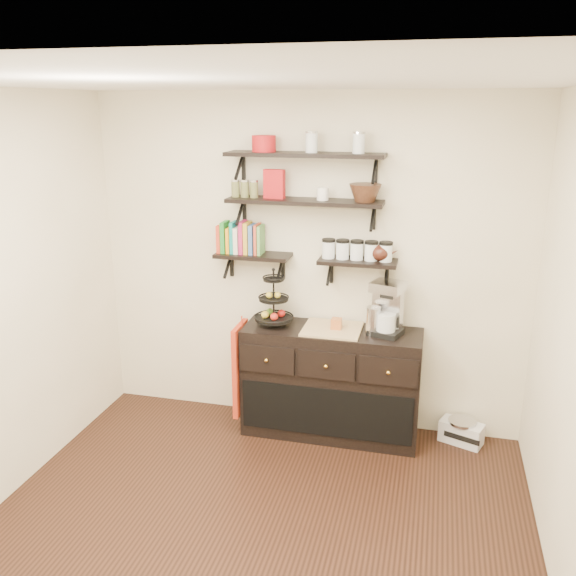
{
  "coord_description": "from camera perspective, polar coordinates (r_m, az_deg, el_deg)",
  "views": [
    {
      "loc": [
        0.99,
        -2.91,
        2.59
      ],
      "look_at": [
        -0.01,
        1.15,
        1.33
      ],
      "focal_mm": 38.0,
      "sensor_mm": 36.0,
      "label": 1
    }
  ],
  "objects": [
    {
      "name": "shelf_low_right",
      "position": [
        4.72,
        6.54,
        2.4
      ],
      "size": [
        0.6,
        0.25,
        0.23
      ],
      "color": "black",
      "rests_on": "back_wall"
    },
    {
      "name": "thermal_carafe",
      "position": [
        4.69,
        7.98,
        -3.07
      ],
      "size": [
        0.11,
        0.11,
        0.22
      ],
      "primitive_type": "cylinder",
      "color": "silver",
      "rests_on": "sideboard"
    },
    {
      "name": "apron",
      "position": [
        5.0,
        -4.47,
        -7.5
      ],
      "size": [
        0.04,
        0.32,
        0.75
      ],
      "primitive_type": "cube",
      "color": "#B93013",
      "rests_on": "sideboard"
    },
    {
      "name": "walnut_bowl",
      "position": [
        4.59,
        7.22,
        8.82
      ],
      "size": [
        0.24,
        0.24,
        0.13
      ],
      "primitive_type": null,
      "color": "black",
      "rests_on": "shelf_mid"
    },
    {
      "name": "recipe_box",
      "position": [
        4.72,
        -1.29,
        9.71
      ],
      "size": [
        0.17,
        0.08,
        0.22
      ],
      "primitive_type": "cube",
      "rotation": [
        0.0,
        0.0,
        -0.11
      ],
      "color": "#A81317",
      "rests_on": "shelf_mid"
    },
    {
      "name": "coffee_maker",
      "position": [
        4.7,
        9.27,
        -1.92
      ],
      "size": [
        0.28,
        0.28,
        0.42
      ],
      "rotation": [
        0.0,
        0.0,
        -0.32
      ],
      "color": "black",
      "rests_on": "sideboard"
    },
    {
      "name": "candle",
      "position": [
        4.77,
        4.56,
        -3.34
      ],
      "size": [
        0.08,
        0.08,
        0.08
      ],
      "primitive_type": "cube",
      "color": "#B45D29",
      "rests_on": "sideboard"
    },
    {
      "name": "glass_canisters",
      "position": [
        4.7,
        6.45,
        3.43
      ],
      "size": [
        0.54,
        0.1,
        0.13
      ],
      "color": "silver",
      "rests_on": "shelf_low_right"
    },
    {
      "name": "back_wall",
      "position": [
        4.92,
        1.84,
        2.16
      ],
      "size": [
        3.5,
        0.02,
        2.7
      ],
      "primitive_type": "cube",
      "color": "white",
      "rests_on": "ground"
    },
    {
      "name": "teapot",
      "position": [
        4.68,
        8.67,
        3.41
      ],
      "size": [
        0.2,
        0.15,
        0.15
      ],
      "primitive_type": null,
      "rotation": [
        0.0,
        0.0,
        -0.02
      ],
      "color": "#381810",
      "rests_on": "shelf_low_right"
    },
    {
      "name": "radio",
      "position": [
        5.17,
        15.92,
        -12.8
      ],
      "size": [
        0.36,
        0.28,
        0.2
      ],
      "rotation": [
        0.0,
        0.0,
        -0.37
      ],
      "color": "silver",
      "rests_on": "floor"
    },
    {
      "name": "fruit_stand",
      "position": [
        4.84,
        -1.31,
        -1.74
      ],
      "size": [
        0.31,
        0.31,
        0.45
      ],
      "rotation": [
        0.0,
        0.0,
        0.22
      ],
      "color": "black",
      "rests_on": "sideboard"
    },
    {
      "name": "red_pot",
      "position": [
        4.71,
        -2.27,
        13.35
      ],
      "size": [
        0.18,
        0.18,
        0.12
      ],
      "primitive_type": "cylinder",
      "color": "#A81317",
      "rests_on": "shelf_top"
    },
    {
      "name": "ramekins",
      "position": [
        4.64,
        3.26,
        8.8
      ],
      "size": [
        0.09,
        0.09,
        0.1
      ],
      "primitive_type": "cylinder",
      "color": "white",
      "rests_on": "shelf_mid"
    },
    {
      "name": "sideboard",
      "position": [
        4.97,
        4.05,
        -8.77
      ],
      "size": [
        1.4,
        0.5,
        0.92
      ],
      "color": "black",
      "rests_on": "floor"
    },
    {
      "name": "floor",
      "position": [
        4.02,
        -4.08,
        -23.44
      ],
      "size": [
        3.5,
        3.5,
        0.0
      ],
      "primitive_type": "plane",
      "color": "black",
      "rests_on": "ground"
    },
    {
      "name": "shelf_low_left",
      "position": [
        4.89,
        -3.27,
        3.0
      ],
      "size": [
        0.6,
        0.25,
        0.23
      ],
      "color": "black",
      "rests_on": "back_wall"
    },
    {
      "name": "shelf_top",
      "position": [
        4.64,
        1.6,
        12.34
      ],
      "size": [
        1.2,
        0.27,
        0.23
      ],
      "color": "black",
      "rests_on": "back_wall"
    },
    {
      "name": "shelf_mid",
      "position": [
        4.68,
        1.56,
        8.07
      ],
      "size": [
        1.2,
        0.27,
        0.23
      ],
      "color": "black",
      "rests_on": "back_wall"
    },
    {
      "name": "ceiling",
      "position": [
        3.07,
        -5.17,
        18.74
      ],
      "size": [
        3.5,
        3.5,
        0.02
      ],
      "primitive_type": "cube",
      "color": "white",
      "rests_on": "back_wall"
    },
    {
      "name": "cookbooks",
      "position": [
        4.89,
        -4.29,
        4.61
      ],
      "size": [
        0.36,
        0.15,
        0.26
      ],
      "color": "red",
      "rests_on": "shelf_low_left"
    }
  ]
}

